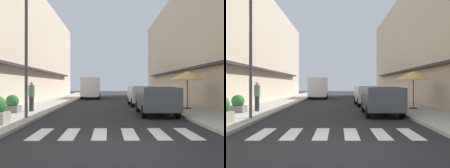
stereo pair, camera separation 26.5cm
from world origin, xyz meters
The scene contains 13 objects.
ground_plane centered at (0.00, 16.66, 0.00)m, with size 91.63×91.63×0.00m, color #232326.
sidewalk_left centered at (-4.79, 16.66, 0.06)m, with size 2.89×58.31×0.12m, color #9E998E.
sidewalk_right centered at (4.79, 16.66, 0.06)m, with size 2.89×58.31×0.12m, color #ADA899.
building_row_left centered at (-8.73, 17.74, 4.94)m, with size 5.50×39.49×9.89m.
building_row_right centered at (8.73, 17.74, 5.21)m, with size 5.50×39.49×10.43m.
crosswalk centered at (0.00, 2.14, 0.01)m, with size 5.20×2.20×0.01m.
parked_car_near centered at (2.30, 7.67, 0.92)m, with size 1.85×4.40×1.47m.
parked_car_mid centered at (2.30, 14.00, 0.92)m, with size 1.86×4.28×1.47m.
delivery_van centered at (-2.15, 24.67, 1.41)m, with size 2.04×5.41×2.37m.
street_lamp centered at (-3.66, 5.56, 3.57)m, with size 1.19×0.28×5.68m.
cafe_umbrella centered at (4.69, 10.24, 2.15)m, with size 2.26×2.26×2.31m.
planter_midblock centered at (-5.26, 7.90, 0.55)m, with size 0.75×0.75×0.93m.
pedestrian_walking_near centered at (-4.46, 8.64, 0.99)m, with size 0.34×0.34×1.66m.
Camera 1 is at (-0.21, -6.76, 1.59)m, focal length 44.38 mm.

